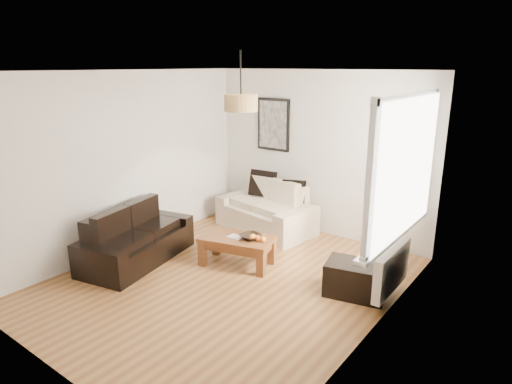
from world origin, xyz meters
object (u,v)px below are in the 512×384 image
Objects in this scene: loveseat_cream at (266,207)px; coffee_table at (237,251)px; sofa_leather at (137,236)px; ottoman at (356,279)px.

loveseat_cream is 1.41m from coffee_table.
loveseat_cream is 2.19m from sofa_leather.
coffee_table is at bearing -173.07° from ottoman.
loveseat_cream reaches higher than coffee_table.
ottoman is at bearing -18.45° from loveseat_cream.
sofa_leather is 2.36× the size of ottoman.
ottoman is (2.13, -1.12, -0.19)m from loveseat_cream.
sofa_leather is at bearing -161.94° from ottoman.
sofa_leather is at bearing -148.75° from coffee_table.
ottoman is (2.88, 0.94, -0.16)m from sofa_leather.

